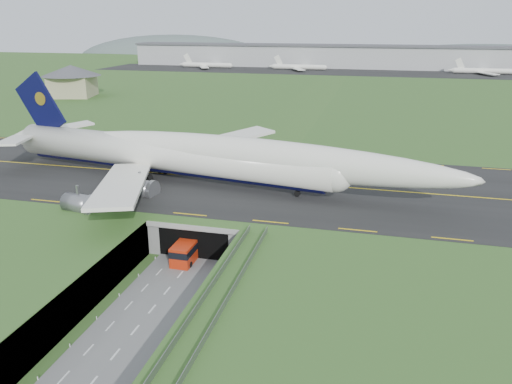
# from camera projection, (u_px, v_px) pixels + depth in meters

# --- Properties ---
(ground) EXTENTS (900.00, 900.00, 0.00)m
(ground) POSITION_uv_depth(u_px,v_px,m) (175.00, 282.00, 75.04)
(ground) COLOR #325B24
(ground) RESTS_ON ground
(airfield_deck) EXTENTS (800.00, 800.00, 6.00)m
(airfield_deck) POSITION_uv_depth(u_px,v_px,m) (174.00, 264.00, 74.07)
(airfield_deck) COLOR gray
(airfield_deck) RESTS_ON ground
(trench_road) EXTENTS (12.00, 75.00, 0.20)m
(trench_road) POSITION_uv_depth(u_px,v_px,m) (154.00, 308.00, 68.13)
(trench_road) COLOR slate
(trench_road) RESTS_ON ground
(taxiway) EXTENTS (800.00, 44.00, 0.18)m
(taxiway) POSITION_uv_depth(u_px,v_px,m) (236.00, 179.00, 103.34)
(taxiway) COLOR black
(taxiway) RESTS_ON airfield_deck
(tunnel_portal) EXTENTS (17.00, 22.30, 6.00)m
(tunnel_portal) POSITION_uv_depth(u_px,v_px,m) (211.00, 221.00, 89.29)
(tunnel_portal) COLOR gray
(tunnel_portal) RESTS_ON ground
(guideway) EXTENTS (3.00, 53.00, 7.05)m
(guideway) POSITION_uv_depth(u_px,v_px,m) (199.00, 336.00, 53.27)
(guideway) COLOR #A8A8A3
(guideway) RESTS_ON ground
(jumbo_jet) EXTENTS (102.32, 63.81, 21.38)m
(jumbo_jet) POSITION_uv_depth(u_px,v_px,m) (197.00, 156.00, 99.09)
(jumbo_jet) COLOR white
(jumbo_jet) RESTS_ON ground
(shuttle_tram) EXTENTS (3.31, 8.41, 3.40)m
(shuttle_tram) POSITION_uv_depth(u_px,v_px,m) (188.00, 249.00, 81.56)
(shuttle_tram) COLOR red
(shuttle_tram) RESTS_ON ground
(service_building) EXTENTS (29.92, 29.92, 13.42)m
(service_building) POSITION_uv_depth(u_px,v_px,m) (72.00, 78.00, 213.57)
(service_building) COLOR tan
(service_building) RESTS_ON ground
(cargo_terminal) EXTENTS (320.00, 67.00, 15.60)m
(cargo_terminal) POSITION_uv_depth(u_px,v_px,m) (343.00, 56.00, 345.25)
(cargo_terminal) COLOR #B2B2B2
(cargo_terminal) RESTS_ON ground
(distant_hills) EXTENTS (700.00, 91.00, 60.00)m
(distant_hills) POSITION_uv_depth(u_px,v_px,m) (424.00, 68.00, 456.20)
(distant_hills) COLOR #53645F
(distant_hills) RESTS_ON ground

